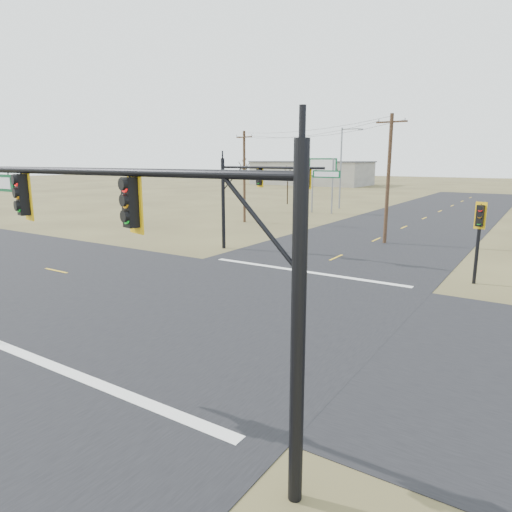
{
  "coord_description": "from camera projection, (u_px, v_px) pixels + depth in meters",
  "views": [
    {
      "loc": [
        11.27,
        -15.03,
        6.25
      ],
      "look_at": [
        0.92,
        1.0,
        2.19
      ],
      "focal_mm": 32.0,
      "sensor_mm": 36.0,
      "label": 1
    }
  ],
  "objects": [
    {
      "name": "utility_pole_far",
      "position": [
        244.0,
        175.0,
        45.36
      ],
      "size": [
        2.15,
        0.66,
        8.97
      ],
      "rotation": [
        0.0,
        0.0,
        -0.25
      ],
      "color": "#4D3321",
      "rests_on": "ground"
    },
    {
      "name": "utility_pole_near",
      "position": [
        388.0,
        177.0,
        33.62
      ],
      "size": [
        2.32,
        0.29,
        9.49
      ],
      "rotation": [
        0.0,
        0.0,
        -0.07
      ],
      "color": "#4D3321",
      "rests_on": "ground"
    },
    {
      "name": "warehouse_left",
      "position": [
        311.0,
        174.0,
        114.23
      ],
      "size": [
        28.0,
        14.0,
        5.5
      ],
      "primitive_type": "cube",
      "color": "#9E9B8C",
      "rests_on": "ground"
    },
    {
      "name": "streetlight_c",
      "position": [
        342.0,
        164.0,
        57.91
      ],
      "size": [
        2.84,
        0.45,
        10.13
      ],
      "rotation": [
        0.0,
        0.0,
        -0.4
      ],
      "color": "gray",
      "rests_on": "ground"
    },
    {
      "name": "ground",
      "position": [
        225.0,
        307.0,
        19.62
      ],
      "size": [
        320.0,
        320.0,
        0.0
      ],
      "primitive_type": "plane",
      "color": "olive",
      "rests_on": "ground"
    },
    {
      "name": "highway_sign",
      "position": [
        323.0,
        175.0,
        53.05
      ],
      "size": [
        3.4,
        0.29,
        6.37
      ],
      "rotation": [
        0.0,
        0.0,
        0.06
      ],
      "color": "gray",
      "rests_on": "ground"
    },
    {
      "name": "mast_arm_near",
      "position": [
        137.0,
        229.0,
        9.64
      ],
      "size": [
        10.33,
        0.53,
        6.58
      ],
      "rotation": [
        0.0,
        0.0,
        -0.25
      ],
      "color": "black",
      "rests_on": "ground"
    },
    {
      "name": "mast_arm_far",
      "position": [
        262.0,
        185.0,
        30.04
      ],
      "size": [
        8.83,
        0.5,
        6.32
      ],
      "rotation": [
        0.0,
        0.0,
        -0.2
      ],
      "color": "black",
      "rests_on": "ground"
    },
    {
      "name": "bare_tree_b",
      "position": [
        288.0,
        172.0,
        64.03
      ],
      "size": [
        2.79,
        2.79,
        5.65
      ],
      "rotation": [
        0.0,
        0.0,
        0.32
      ],
      "color": "black",
      "rests_on": "ground"
    },
    {
      "name": "road_ew",
      "position": [
        225.0,
        307.0,
        19.62
      ],
      "size": [
        160.0,
        14.0,
        0.02
      ],
      "primitive_type": "cube",
      "color": "black",
      "rests_on": "ground"
    },
    {
      "name": "stop_bar_far",
      "position": [
        305.0,
        271.0,
        25.78
      ],
      "size": [
        12.0,
        0.4,
        0.01
      ],
      "primitive_type": "cube",
      "color": "silver",
      "rests_on": "road_ns"
    },
    {
      "name": "road_ns",
      "position": [
        225.0,
        307.0,
        19.62
      ],
      "size": [
        14.0,
        160.0,
        0.02
      ],
      "primitive_type": "cube",
      "color": "black",
      "rests_on": "ground"
    },
    {
      "name": "pedestal_signal_ne",
      "position": [
        479.0,
        224.0,
        22.63
      ],
      "size": [
        0.63,
        0.54,
        4.21
      ],
      "rotation": [
        0.0,
        0.0,
        -0.22
      ],
      "color": "black",
      "rests_on": "ground"
    },
    {
      "name": "bare_tree_a",
      "position": [
        244.0,
        167.0,
        55.15
      ],
      "size": [
        3.16,
        3.16,
        6.71
      ],
      "rotation": [
        0.0,
        0.0,
        -0.17
      ],
      "color": "black",
      "rests_on": "ground"
    },
    {
      "name": "stop_bar_near",
      "position": [
        74.0,
        374.0,
        13.46
      ],
      "size": [
        12.0,
        0.4,
        0.01
      ],
      "primitive_type": "cube",
      "color": "silver",
      "rests_on": "road_ns"
    }
  ]
}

